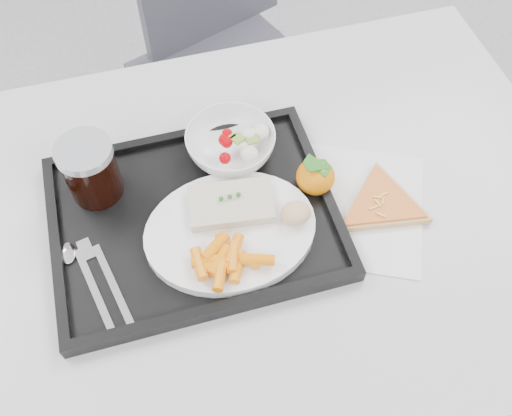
% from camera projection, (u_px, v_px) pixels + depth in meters
% --- Properties ---
extents(table, '(1.20, 0.80, 0.75)m').
position_uv_depth(table, '(232.00, 240.00, 0.98)').
color(table, '#BBBBBD').
rests_on(table, ground).
extents(chair, '(0.54, 0.55, 0.93)m').
position_uv_depth(chair, '(223.00, 36.00, 1.49)').
color(chair, '#3D3D45').
rests_on(chair, ground).
extents(tray, '(0.45, 0.35, 0.03)m').
position_uv_depth(tray, '(194.00, 218.00, 0.92)').
color(tray, black).
rests_on(tray, table).
extents(dinner_plate, '(0.27, 0.27, 0.02)m').
position_uv_depth(dinner_plate, '(230.00, 231.00, 0.89)').
color(dinner_plate, white).
rests_on(dinner_plate, tray).
extents(fish_fillet, '(0.14, 0.10, 0.03)m').
position_uv_depth(fish_fillet, '(231.00, 204.00, 0.89)').
color(fish_fillet, beige).
rests_on(fish_fillet, dinner_plate).
extents(bread_roll, '(0.06, 0.06, 0.03)m').
position_uv_depth(bread_roll, '(296.00, 213.00, 0.88)').
color(bread_roll, '#D2C17D').
rests_on(bread_roll, dinner_plate).
extents(salad_bowl, '(0.15, 0.15, 0.05)m').
position_uv_depth(salad_bowl, '(231.00, 144.00, 0.97)').
color(salad_bowl, white).
rests_on(salad_bowl, tray).
extents(cola_glass, '(0.09, 0.09, 0.11)m').
position_uv_depth(cola_glass, '(90.00, 169.00, 0.90)').
color(cola_glass, black).
rests_on(cola_glass, tray).
extents(cutlery, '(0.10, 0.17, 0.01)m').
position_uv_depth(cutlery, '(90.00, 272.00, 0.86)').
color(cutlery, silver).
rests_on(cutlery, tray).
extents(napkin, '(0.33, 0.32, 0.00)m').
position_uv_depth(napkin, '(346.00, 205.00, 0.94)').
color(napkin, silver).
rests_on(napkin, table).
extents(tangerine, '(0.08, 0.08, 0.07)m').
position_uv_depth(tangerine, '(316.00, 177.00, 0.93)').
color(tangerine, '#F5A000').
rests_on(tangerine, napkin).
extents(pizza_slice, '(0.24, 0.24, 0.02)m').
position_uv_depth(pizza_slice, '(381.00, 204.00, 0.93)').
color(pizza_slice, '#D9B571').
rests_on(pizza_slice, napkin).
extents(carrot_pile, '(0.12, 0.09, 0.03)m').
position_uv_depth(carrot_pile, '(225.00, 259.00, 0.84)').
color(carrot_pile, orange).
rests_on(carrot_pile, dinner_plate).
extents(salad_contents, '(0.10, 0.07, 0.02)m').
position_uv_depth(salad_contents, '(243.00, 141.00, 0.96)').
color(salad_contents, '#A90006').
rests_on(salad_contents, salad_bowl).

